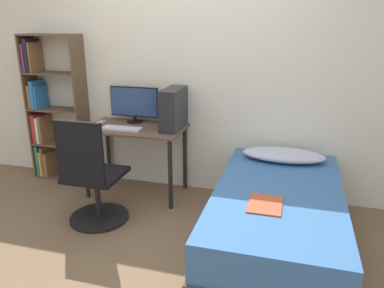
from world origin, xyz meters
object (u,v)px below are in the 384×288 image
(monitor, at_px, (134,103))
(pc_tower, at_px, (173,109))
(office_chair, at_px, (93,184))
(keyboard, at_px, (122,128))
(bed, at_px, (276,219))
(bookshelf, at_px, (49,112))

(monitor, distance_m, pc_tower, 0.51)
(office_chair, xyz_separation_m, monitor, (0.04, 0.89, 0.56))
(monitor, distance_m, keyboard, 0.37)
(office_chair, xyz_separation_m, bed, (1.63, 0.05, -0.13))
(office_chair, relative_size, pc_tower, 2.33)
(bookshelf, height_order, keyboard, bookshelf)
(bed, bearing_deg, keyboard, 161.58)
(bookshelf, xyz_separation_m, monitor, (1.06, 0.03, 0.16))
(bed, distance_m, keyboard, 1.76)
(office_chair, distance_m, monitor, 1.05)
(office_chair, xyz_separation_m, keyboard, (0.03, 0.58, 0.37))
(bed, distance_m, pc_tower, 1.49)
(keyboard, bearing_deg, pc_tower, 19.93)
(office_chair, bearing_deg, bed, 1.61)
(office_chair, bearing_deg, monitor, 87.74)
(bookshelf, relative_size, pc_tower, 3.82)
(office_chair, height_order, keyboard, office_chair)
(bookshelf, xyz_separation_m, keyboard, (1.05, -0.28, -0.03))
(office_chair, distance_m, bed, 1.64)
(office_chair, relative_size, keyboard, 2.49)
(bookshelf, height_order, pc_tower, bookshelf)
(bookshelf, bearing_deg, keyboard, -14.99)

